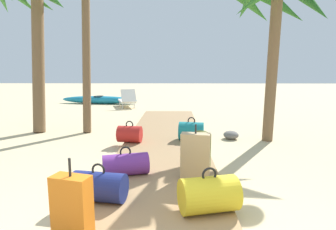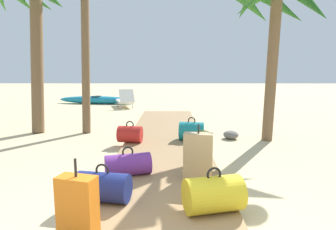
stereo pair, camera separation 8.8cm
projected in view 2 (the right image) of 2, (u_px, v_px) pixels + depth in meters
The scene contains 15 objects.
ground_plane at pixel (165, 154), 5.35m from camera, with size 60.00×60.00×0.00m, color #D1BA8C.
boardwalk at pixel (165, 141), 6.20m from camera, with size 1.71×8.67×0.08m, color #9E7A51.
duffel_bag_red at pixel (130, 134), 5.89m from camera, with size 0.53×0.40×0.46m.
suitcase_tan at pixel (198, 157), 3.84m from camera, with size 0.42×0.24×0.78m.
duffel_bag_teal at pixel (192, 131), 6.08m from camera, with size 0.58×0.48×0.51m.
suitcase_orange at pixel (78, 205), 2.56m from camera, with size 0.39×0.26×0.72m.
duffel_bag_purple at pixel (128, 165), 4.03m from camera, with size 0.71×0.48×0.43m.
duffel_bag_navy at pixel (103, 187), 3.23m from camera, with size 0.66×0.44×0.45m.
duffel_bag_yellow at pixel (213, 194), 2.99m from camera, with size 0.68×0.52×0.49m.
backpack_olive at pixel (202, 148), 4.33m from camera, with size 0.34×0.33×0.59m.
palm_tree_far_left at pixel (31, 7), 6.87m from camera, with size 2.18×1.89×4.03m.
palm_tree_far_right at pixel (276, 10), 5.91m from camera, with size 2.13×2.26×3.64m.
lounge_chair at pixel (125, 100), 12.10m from camera, with size 1.03×1.63×0.80m.
kayak at pixel (97, 100), 13.46m from camera, with size 3.82×1.14×0.38m.
rock_right_far at pixel (231, 135), 6.54m from camera, with size 0.36×0.35×0.19m, color slate.
Camera 2 is at (0.11, -1.70, 1.57)m, focal length 29.96 mm.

